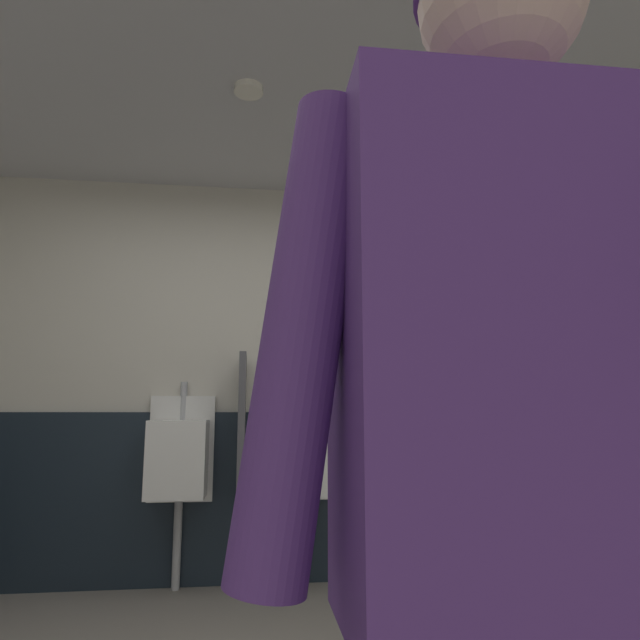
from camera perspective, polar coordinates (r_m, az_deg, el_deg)
wall_back at (r=3.71m, az=-7.31°, el=-5.70°), size 4.88×0.12×2.59m
wainscot_band_back at (r=3.66m, az=-7.58°, el=-17.72°), size 4.28×0.03×1.05m
downlight_far at (r=2.87m, az=-7.45°, el=22.67°), size 0.14×0.14×0.03m
urinal_left at (r=3.52m, az=-14.49°, el=-13.70°), size 0.40×0.34×1.24m
urinal_middle at (r=3.51m, az=-1.88°, el=-14.01°), size 0.40×0.34×1.24m
privacy_divider_panel at (r=3.41m, az=-8.15°, el=-11.13°), size 0.04×0.40×0.90m
person at (r=0.68m, az=21.28°, el=-13.53°), size 0.65×0.60×1.69m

